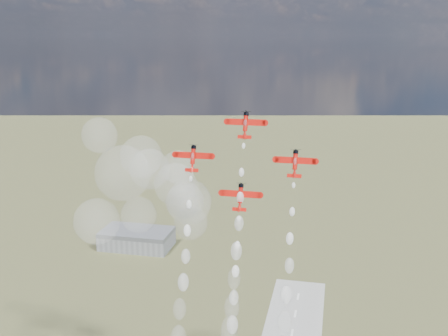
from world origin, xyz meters
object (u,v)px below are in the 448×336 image
plane_lead (245,125)px  plane_slot (240,197)px  plane_right (295,163)px  hangar (137,239)px  plane_left (193,158)px

plane_lead → plane_slot: (0.00, -7.81, -21.07)m
plane_right → plane_slot: bearing=-166.3°
hangar → plane_left: bearing=-62.3°
plane_left → plane_right: bearing=0.0°
plane_lead → plane_left: 19.59m
hangar → plane_slot: plane_slot is taller
hangar → plane_right: plane_right is taller
plane_lead → plane_right: 19.59m
hangar → plane_lead: 235.13m
hangar → plane_lead: (109.14, -173.29, 115.53)m
plane_left → plane_right: same height
plane_slot → plane_lead: bearing=90.0°
plane_left → plane_lead: bearing=13.7°
hangar → plane_slot: size_ratio=4.13×
plane_right → plane_left: bearing=180.0°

